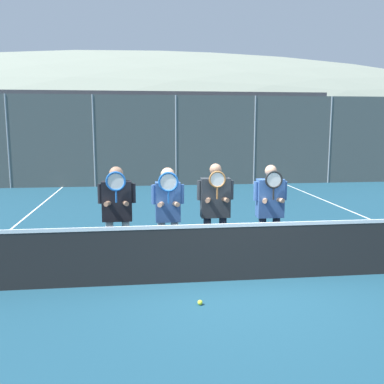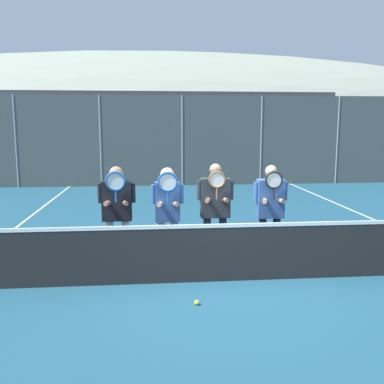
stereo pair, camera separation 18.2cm
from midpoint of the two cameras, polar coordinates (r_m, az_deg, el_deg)
The scene contains 15 objects.
ground_plane at distance 6.83m, azimuth 6.08°, elevation -11.69°, with size 120.00×120.00×0.00m, color navy.
hill_distant at distance 67.00m, azimuth -4.33°, elevation 6.95°, with size 124.60×69.22×24.23m.
clubhouse_building at distance 23.94m, azimuth -3.31°, elevation 8.08°, with size 16.90×5.50×3.99m.
fence_back at distance 16.91m, azimuth -1.00°, elevation 6.84°, with size 19.07×0.06×3.52m.
tennis_net at distance 6.68m, azimuth 6.15°, elevation -7.91°, with size 11.87×0.09×1.01m.
court_line_left_sideline at distance 10.05m, azimuth -23.39°, elevation -5.57°, with size 0.05×16.00×0.01m, color white.
player_leftmost at distance 7.17m, azimuth -9.26°, elevation -2.05°, with size 0.62×0.34×1.73m.
player_center_left at distance 7.05m, azimuth -2.55°, elevation -2.27°, with size 0.54×0.34×1.71m.
player_center_right at distance 7.27m, azimuth 3.82°, elevation -1.84°, with size 0.63×0.34×1.76m.
player_rightmost at distance 7.43m, azimuth 11.08°, elevation -1.91°, with size 0.59×0.34×1.73m.
car_far_left at distance 20.26m, azimuth -16.43°, elevation 4.28°, with size 4.21×2.08×1.67m.
car_left_of_center at distance 19.76m, azimuth -3.18°, elevation 4.59°, with size 4.13×1.99×1.73m.
car_center at distance 20.80m, azimuth 9.92°, elevation 4.74°, with size 4.37×2.00×1.77m.
car_right_of_center at distance 22.68m, azimuth 21.85°, elevation 4.59°, with size 4.46×1.98×1.78m.
tennis_ball_on_court at distance 5.95m, azimuth 1.55°, elevation -14.52°, with size 0.07×0.07×0.07m.
Camera 2 is at (-1.21, -6.26, 2.41)m, focal length 40.00 mm.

